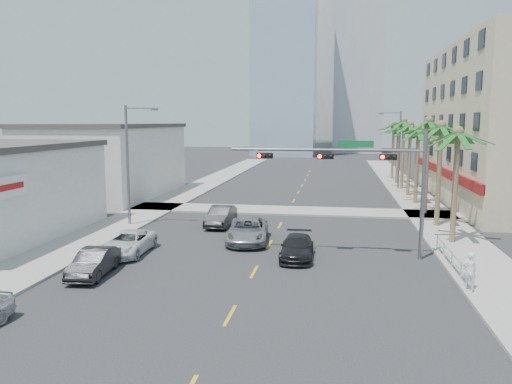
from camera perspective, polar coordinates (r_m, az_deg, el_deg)
ground at (r=22.75m, az=-1.90°, el=-12.06°), size 260.00×260.00×0.00m
sidewalk_right at (r=42.41m, az=19.75°, el=-2.94°), size 4.00×120.00×0.15m
sidewalk_left at (r=44.70m, az=-12.12°, el=-2.10°), size 4.00×120.00×0.15m
sidewalk_cross at (r=43.84m, az=3.65°, el=-2.13°), size 80.00×4.00×0.15m
building_left_far at (r=54.53m, az=-16.54°, el=3.29°), size 11.00×18.00×7.20m
tower_far_left at (r=117.70m, az=3.33°, el=15.96°), size 14.00×14.00×48.00m
tower_far_right at (r=132.91m, az=11.73°, el=17.52°), size 12.00×12.00×60.00m
tower_far_center at (r=146.72m, az=6.56°, el=13.17°), size 16.00×16.00×42.00m
traffic_signal_mast at (r=29.08m, az=12.41°, el=2.42°), size 11.12×0.54×7.20m
palm_tree_0 at (r=33.79m, az=22.09°, el=6.22°), size 4.80×4.80×7.80m
palm_tree_1 at (r=38.88m, az=20.43°, el=6.98°), size 4.80×4.80×8.16m
palm_tree_2 at (r=43.99m, az=19.14°, el=7.57°), size 4.80×4.80×8.52m
palm_tree_3 at (r=49.13m, az=18.07°, el=6.81°), size 4.80×4.80×7.80m
palm_tree_4 at (r=54.27m, az=17.25°, el=7.29°), size 4.80×4.80×8.16m
palm_tree_5 at (r=59.42m, az=16.57°, el=7.69°), size 4.80×4.80×8.52m
palm_tree_6 at (r=64.59m, az=15.97°, el=7.10°), size 4.80×4.80×7.80m
palm_tree_7 at (r=69.75m, az=15.48°, el=7.46°), size 4.80×4.80×8.16m
streetlight_left at (r=38.19m, az=-14.20°, el=3.67°), size 2.55×0.25×9.00m
streetlight_right at (r=59.41m, az=15.89°, el=5.09°), size 2.55×0.25×9.00m
guardrail at (r=28.56m, az=21.50°, el=-7.02°), size 0.08×8.08×1.00m
car_parked_mid at (r=26.99m, az=-18.03°, el=-7.68°), size 1.82×4.29×1.38m
car_parked_far at (r=30.70m, az=-14.42°, el=-5.66°), size 2.39×4.92×1.35m
car_lane_left at (r=37.69m, az=-4.04°, el=-2.78°), size 1.67×4.56×1.49m
car_lane_center at (r=32.64m, az=-0.97°, el=-4.42°), size 3.11×5.78×1.54m
car_lane_right at (r=28.94m, az=4.70°, el=-6.33°), size 1.87×4.48×1.29m
pedestrian at (r=25.21m, az=23.21°, el=-8.26°), size 0.69×0.51×1.74m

